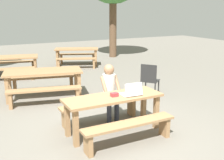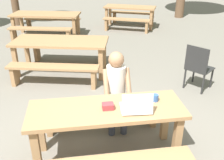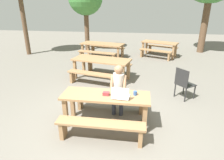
{
  "view_description": "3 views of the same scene",
  "coord_description": "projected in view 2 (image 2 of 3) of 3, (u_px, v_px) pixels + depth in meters",
  "views": [
    {
      "loc": [
        -2.35,
        -4.45,
        2.36
      ],
      "look_at": [
        0.1,
        0.25,
        0.98
      ],
      "focal_mm": 44.38,
      "sensor_mm": 36.0,
      "label": 1
    },
    {
      "loc": [
        -0.33,
        -2.64,
        2.43
      ],
      "look_at": [
        0.1,
        0.25,
        0.98
      ],
      "focal_mm": 41.32,
      "sensor_mm": 36.0,
      "label": 2
    },
    {
      "loc": [
        0.69,
        -3.74,
        2.58
      ],
      "look_at": [
        0.1,
        0.25,
        0.98
      ],
      "focal_mm": 31.18,
      "sensor_mm": 36.0,
      "label": 3
    }
  ],
  "objects": [
    {
      "name": "bench_mid_north",
      "position": [
        132.0,
        15.0,
        9.76
      ],
      "size": [
        1.59,
        0.9,
        0.43
      ],
      "rotation": [
        0.0,
        0.0,
        -0.4
      ],
      "color": "#9E754C",
      "rests_on": "ground"
    },
    {
      "name": "bench_distant_south",
      "position": [
        40.0,
        31.0,
        7.71
      ],
      "size": [
        1.93,
        0.72,
        0.43
      ],
      "rotation": [
        0.0,
        0.0,
        -0.23
      ],
      "color": "#9E754C",
      "rests_on": "ground"
    },
    {
      "name": "bench_distant_north",
      "position": [
        53.0,
        21.0,
        8.86
      ],
      "size": [
        1.93,
        0.72,
        0.43
      ],
      "rotation": [
        0.0,
        0.0,
        -0.23
      ],
      "color": "#9E754C",
      "rests_on": "ground"
    },
    {
      "name": "bench_rear_south",
      "position": [
        53.0,
        71.0,
        5.11
      ],
      "size": [
        1.84,
        0.7,
        0.44
      ],
      "rotation": [
        0.0,
        0.0,
        -0.22
      ],
      "color": "#9E754C",
      "rests_on": "ground"
    },
    {
      "name": "bench_rear_north",
      "position": [
        69.0,
        48.0,
        6.31
      ],
      "size": [
        1.84,
        0.7,
        0.44
      ],
      "rotation": [
        0.0,
        0.0,
        -0.22
      ],
      "color": "#9E754C",
      "rests_on": "ground"
    },
    {
      "name": "plastic_chair",
      "position": [
        198.0,
        67.0,
        4.91
      ],
      "size": [
        0.62,
        0.62,
        0.91
      ],
      "rotation": [
        0.0,
        0.0,
        2.25
      ],
      "color": "#262626",
      "rests_on": "ground"
    },
    {
      "name": "picnic_table_rear",
      "position": [
        60.0,
        45.0,
        5.57
      ],
      "size": [
        2.16,
        1.28,
        0.75
      ],
      "rotation": [
        0.0,
        0.0,
        -0.22
      ],
      "color": "#9E754C",
      "rests_on": "ground"
    },
    {
      "name": "coffee_mug",
      "position": [
        155.0,
        98.0,
        3.26
      ],
      "size": [
        0.08,
        0.08,
        0.09
      ],
      "color": "#335693",
      "rests_on": "picnic_table_front"
    },
    {
      "name": "picnic_table_distant",
      "position": [
        46.0,
        17.0,
        8.15
      ],
      "size": [
        2.25,
        1.29,
        0.72
      ],
      "rotation": [
        0.0,
        0.0,
        -0.23
      ],
      "color": "#9E754C",
      "rests_on": "ground"
    },
    {
      "name": "picnic_table_mid",
      "position": [
        130.0,
        10.0,
        9.13
      ],
      "size": [
        1.91,
        1.33,
        0.74
      ],
      "rotation": [
        0.0,
        0.0,
        -0.4
      ],
      "color": "#9E754C",
      "rests_on": "ground"
    },
    {
      "name": "small_pouch",
      "position": [
        108.0,
        106.0,
        3.1
      ],
      "size": [
        0.14,
        0.1,
        0.07
      ],
      "color": "#993338",
      "rests_on": "picnic_table_front"
    },
    {
      "name": "ground_plane",
      "position": [
        107.0,
        154.0,
        3.46
      ],
      "size": [
        30.0,
        30.0,
        0.0
      ],
      "primitive_type": "plane",
      "color": "slate"
    },
    {
      "name": "person_seated",
      "position": [
        116.0,
        87.0,
        3.67
      ],
      "size": [
        0.38,
        0.39,
        1.23
      ],
      "color": "#333847",
      "rests_on": "ground"
    },
    {
      "name": "bench_mid_south",
      "position": [
        126.0,
        22.0,
        8.76
      ],
      "size": [
        1.59,
        0.9,
        0.43
      ],
      "rotation": [
        0.0,
        0.0,
        -0.4
      ],
      "color": "#9E754C",
      "rests_on": "ground"
    },
    {
      "name": "picnic_table_front",
      "position": [
        107.0,
        116.0,
        3.19
      ],
      "size": [
        1.91,
        0.66,
        0.73
      ],
      "color": "#9E754C",
      "rests_on": "ground"
    },
    {
      "name": "bench_far",
      "position": [
        102.0,
        110.0,
        3.85
      ],
      "size": [
        1.77,
        0.3,
        0.42
      ],
      "color": "#9E754C",
      "rests_on": "ground"
    },
    {
      "name": "laptop",
      "position": [
        136.0,
        106.0,
        3.05
      ],
      "size": [
        0.38,
        0.33,
        0.26
      ],
      "rotation": [
        0.0,
        0.0,
        3.07
      ],
      "color": "white",
      "rests_on": "picnic_table_front"
    }
  ]
}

